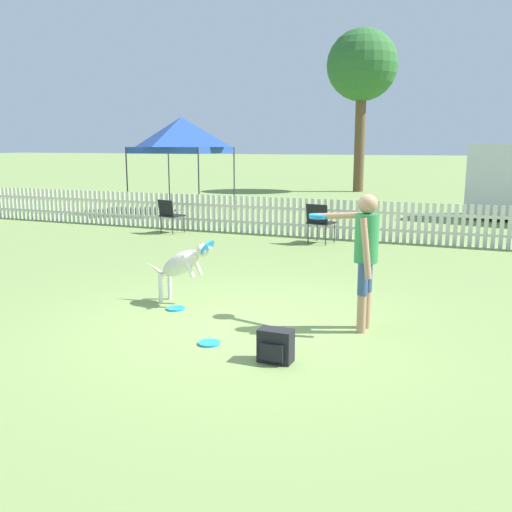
# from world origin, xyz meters

# --- Properties ---
(ground_plane) EXTENTS (240.00, 240.00, 0.00)m
(ground_plane) POSITION_xyz_m (0.00, 0.00, 0.00)
(ground_plane) COLOR olive
(handler_person) EXTENTS (0.94, 0.72, 1.64)m
(handler_person) POSITION_xyz_m (1.25, 0.43, 1.02)
(handler_person) COLOR tan
(handler_person) RESTS_ON ground_plane
(leaping_dog) EXTENTS (1.12, 0.36, 0.95)m
(leaping_dog) POSITION_xyz_m (-1.29, 0.61, 0.58)
(leaping_dog) COLOR beige
(leaping_dog) RESTS_ON ground_plane
(frisbee_near_handler) EXTENTS (0.25, 0.25, 0.02)m
(frisbee_near_handler) POSITION_xyz_m (-1.25, 0.32, 0.01)
(frisbee_near_handler) COLOR #1E8CD8
(frisbee_near_handler) RESTS_ON ground_plane
(frisbee_near_dog) EXTENTS (0.25, 0.25, 0.02)m
(frisbee_near_dog) POSITION_xyz_m (-0.20, -0.74, 0.01)
(frisbee_near_dog) COLOR #1E8CD8
(frisbee_near_dog) RESTS_ON ground_plane
(backpack_on_grass) EXTENTS (0.35, 0.24, 0.34)m
(backpack_on_grass) POSITION_xyz_m (0.66, -0.95, 0.17)
(backpack_on_grass) COLOR black
(backpack_on_grass) RESTS_ON ground_plane
(picket_fence) EXTENTS (23.57, 0.04, 0.93)m
(picket_fence) POSITION_xyz_m (-0.00, 6.95, 0.47)
(picket_fence) COLOR silver
(picket_fence) RESTS_ON ground_plane
(folding_chair_blue_left) EXTENTS (0.60, 0.61, 0.85)m
(folding_chair_blue_left) POSITION_xyz_m (-4.83, 6.19, 0.51)
(folding_chair_blue_left) COLOR #333338
(folding_chair_blue_left) RESTS_ON ground_plane
(folding_chair_center) EXTENTS (0.61, 0.62, 0.90)m
(folding_chair_center) POSITION_xyz_m (-0.91, 6.12, 0.54)
(folding_chair_center) COLOR #333338
(folding_chair_center) RESTS_ON ground_plane
(canopy_tent_main) EXTENTS (2.59, 2.59, 3.06)m
(canopy_tent_main) POSITION_xyz_m (-6.75, 10.26, 2.49)
(canopy_tent_main) COLOR #333338
(canopy_tent_main) RESTS_ON ground_plane
(tree_right_grove) EXTENTS (3.25, 3.25, 7.41)m
(tree_right_grove) POSITION_xyz_m (-3.27, 20.92, 5.68)
(tree_right_grove) COLOR brown
(tree_right_grove) RESTS_ON ground_plane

